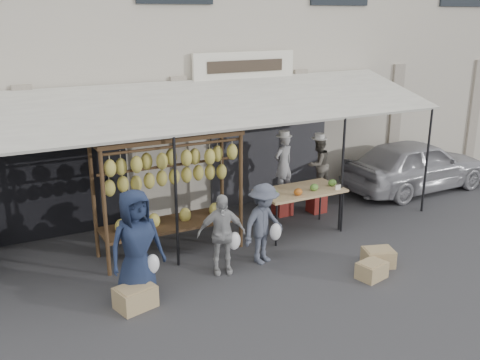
% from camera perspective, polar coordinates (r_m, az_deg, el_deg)
% --- Properties ---
extents(ground_plane, '(90.00, 90.00, 0.00)m').
position_cam_1_polar(ground_plane, '(9.01, 2.19, -10.60)').
color(ground_plane, '#2D2D30').
extents(shophouse, '(24.00, 6.15, 7.30)m').
position_cam_1_polar(shophouse, '(13.99, -11.36, 14.64)').
color(shophouse, '#B4AB9A').
rests_on(shophouse, ground_plane).
extents(awning, '(10.00, 2.35, 2.92)m').
position_cam_1_polar(awning, '(10.14, -4.04, 7.93)').
color(awning, beige).
rests_on(awning, ground_plane).
extents(banana_rack, '(2.60, 0.90, 2.24)m').
position_cam_1_polar(banana_rack, '(9.47, -7.58, 0.98)').
color(banana_rack, '#4F341D').
rests_on(banana_rack, ground_plane).
extents(produce_table, '(1.70, 0.90, 1.04)m').
position_cam_1_polar(produce_table, '(10.60, 6.53, -1.25)').
color(produce_table, tan).
rests_on(produce_table, ground_plane).
extents(vendor_left, '(0.52, 0.40, 1.29)m').
position_cam_1_polar(vendor_left, '(11.46, 4.65, 1.71)').
color(vendor_left, '#9D9DA1').
rests_on(vendor_left, stool_left).
extents(vendor_right, '(0.68, 0.59, 1.22)m').
position_cam_1_polar(vendor_right, '(11.72, 8.35, 1.65)').
color(vendor_right, '#58534B').
rests_on(vendor_right, stool_right).
extents(customer_left, '(0.94, 0.69, 1.77)m').
position_cam_1_polar(customer_left, '(8.24, -11.00, -6.88)').
color(customer_left, '#1A243F').
rests_on(customer_left, ground_plane).
extents(customer_mid, '(0.88, 0.56, 1.40)m').
position_cam_1_polar(customer_mid, '(8.97, -2.00, -5.78)').
color(customer_mid, '#A3A3A3').
rests_on(customer_mid, ground_plane).
extents(customer_right, '(1.06, 0.82, 1.45)m').
position_cam_1_polar(customer_right, '(9.33, 2.51, -4.69)').
color(customer_right, '#474C5B').
rests_on(customer_right, ground_plane).
extents(stool_left, '(0.44, 0.44, 0.50)m').
position_cam_1_polar(stool_left, '(11.73, 4.55, -2.51)').
color(stool_left, maroon).
rests_on(stool_left, ground_plane).
extents(stool_right, '(0.37, 0.37, 0.48)m').
position_cam_1_polar(stool_right, '(11.97, 8.17, -2.28)').
color(stool_right, maroon).
rests_on(stool_right, ground_plane).
extents(crate_near_a, '(0.53, 0.45, 0.28)m').
position_cam_1_polar(crate_near_a, '(9.27, 13.87, -9.33)').
color(crate_near_a, tan).
rests_on(crate_near_a, ground_plane).
extents(crate_near_b, '(0.61, 0.53, 0.31)m').
position_cam_1_polar(crate_near_b, '(9.72, 14.53, -8.01)').
color(crate_near_b, tan).
rests_on(crate_near_b, ground_plane).
extents(crate_far, '(0.65, 0.55, 0.34)m').
position_cam_1_polar(crate_far, '(8.32, -11.09, -12.17)').
color(crate_far, tan).
rests_on(crate_far, ground_plane).
extents(sedan, '(3.85, 1.59, 1.30)m').
position_cam_1_polar(sedan, '(13.90, 18.23, 1.56)').
color(sedan, '#A2A1A7').
rests_on(sedan, ground_plane).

